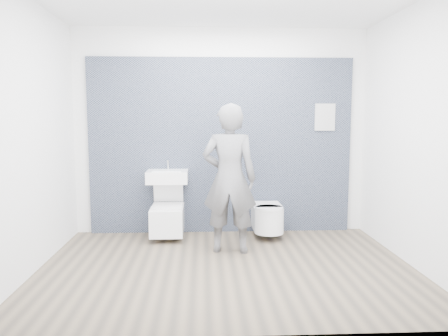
{
  "coord_description": "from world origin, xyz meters",
  "views": [
    {
      "loc": [
        -0.25,
        -4.53,
        1.61
      ],
      "look_at": [
        0.0,
        0.6,
        1.0
      ],
      "focal_mm": 35.0,
      "sensor_mm": 36.0,
      "label": 1
    }
  ],
  "objects_px": {
    "toilet_square": "(168,218)",
    "toilet_rounded": "(268,218)",
    "washbasin": "(167,176)",
    "visitor": "(229,179)"
  },
  "relations": [
    {
      "from": "washbasin",
      "to": "visitor",
      "type": "bearing_deg",
      "value": -41.65
    },
    {
      "from": "washbasin",
      "to": "toilet_square",
      "type": "relative_size",
      "value": 0.67
    },
    {
      "from": "washbasin",
      "to": "toilet_rounded",
      "type": "xyz_separation_m",
      "value": [
        1.33,
        -0.12,
        -0.55
      ]
    },
    {
      "from": "washbasin",
      "to": "visitor",
      "type": "xyz_separation_m",
      "value": [
        0.78,
        -0.7,
        0.06
      ]
    },
    {
      "from": "washbasin",
      "to": "toilet_rounded",
      "type": "distance_m",
      "value": 1.45
    },
    {
      "from": "washbasin",
      "to": "visitor",
      "type": "distance_m",
      "value": 1.05
    },
    {
      "from": "visitor",
      "to": "toilet_rounded",
      "type": "bearing_deg",
      "value": -126.1
    },
    {
      "from": "toilet_square",
      "to": "toilet_rounded",
      "type": "bearing_deg",
      "value": -1.07
    },
    {
      "from": "washbasin",
      "to": "visitor",
      "type": "relative_size",
      "value": 0.31
    },
    {
      "from": "toilet_square",
      "to": "toilet_rounded",
      "type": "relative_size",
      "value": 1.26
    }
  ]
}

